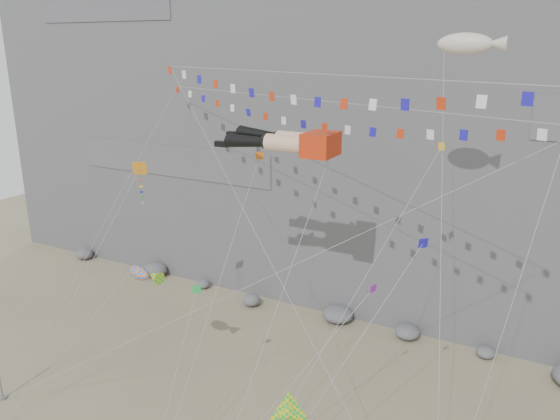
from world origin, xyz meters
The scene contains 14 objects.
cliff centered at (0.00, 32.00, 25.00)m, with size 80.00×28.00×50.00m, color slate.
talus_boulders centered at (0.00, 17.00, 0.60)m, with size 60.00×3.00×1.20m, color slate, non-canonical shape.
legs_kite centered at (0.28, 7.03, 16.97)m, with size 7.86×16.05×22.45m.
flag_banner_upper centered at (0.36, 10.55, 19.15)m, with size 31.46×19.44×28.21m.
flag_banner_lower centered at (2.33, 5.15, 21.10)m, with size 26.42×12.54×24.57m.
harlequin_kite centered at (-9.58, 4.61, 14.69)m, with size 4.69×10.36×17.77m.
fish_windsock centered at (-7.83, 2.02, 8.55)m, with size 7.68×6.58×11.80m.
delta_kite centered at (5.88, -3.66, 6.58)m, with size 6.06×4.94×9.14m.
blimp_windsock centered at (9.76, 9.22, 22.60)m, with size 5.14×12.80×25.83m.
small_kite_a centered at (-2.39, 7.90, 15.31)m, with size 1.99×14.62×20.98m.
small_kite_b centered at (7.09, 3.23, 9.94)m, with size 7.05×9.86×15.25m.
small_kite_c centered at (-3.03, 1.58, 8.48)m, with size 2.69×8.68×11.94m.
small_kite_d centered at (8.90, 8.27, 16.58)m, with size 6.65×15.69×23.62m.
small_kite_e centered at (10.00, 1.27, 13.63)m, with size 7.16×7.02×16.64m.
Camera 1 is at (15.38, -22.24, 22.58)m, focal length 35.00 mm.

